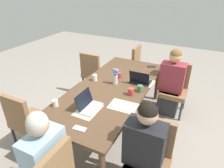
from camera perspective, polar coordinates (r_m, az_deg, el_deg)
name	(u,v)px	position (r m, az deg, el deg)	size (l,w,h in m)	color
ground_plane	(112,124)	(3.42, 0.00, -11.53)	(10.00, 10.00, 0.00)	gray
dining_table	(112,91)	(3.04, 0.00, -1.88)	(2.40, 1.03, 0.73)	brown
chair_near_left_near	(175,86)	(3.68, 17.65, -0.61)	(0.44, 0.44, 0.90)	olive
person_near_left_near	(171,86)	(3.60, 16.57, -0.54)	(0.36, 0.40, 1.19)	#2D2D33
person_head_left_left_mid	(47,168)	(2.22, -18.07, -21.95)	(0.40, 0.36, 1.19)	#2D2D33
chair_near_left_far	(151,155)	(2.31, 11.03, -19.37)	(0.44, 0.44, 0.90)	olive
person_near_left_far	(143,156)	(2.25, 8.97, -19.77)	(0.36, 0.40, 1.19)	#2D2D33
chair_far_right_near	(93,71)	(4.10, -5.39, 3.73)	(0.44, 0.44, 0.90)	olive
chair_head_right_right_mid	(141,65)	(4.42, 8.27, 5.42)	(0.44, 0.44, 0.90)	olive
chair_far_right_far	(26,119)	(2.97, -23.51, -9.16)	(0.44, 0.44, 0.90)	olive
flower_vase	(116,75)	(3.04, 1.03, 2.47)	(0.08, 0.10, 0.26)	silver
placemat_near_left_near	(142,82)	(3.20, 8.66, 0.66)	(0.36, 0.26, 0.00)	beige
placemat_head_left_left_mid	(88,110)	(2.51, -6.91, -7.52)	(0.36, 0.26, 0.00)	beige
placemat_near_left_far	(123,106)	(2.58, 3.22, -6.35)	(0.36, 0.26, 0.00)	beige
laptop_head_left_left_mid	(88,105)	(2.53, -6.89, -6.07)	(0.32, 0.22, 0.21)	silver
laptop_near_left_near	(140,80)	(3.14, 8.10, 1.03)	(0.22, 0.32, 0.21)	black
coffee_mug_near_left	(95,78)	(3.19, -4.94, 1.84)	(0.07, 0.07, 0.10)	white
coffee_mug_near_right	(131,92)	(2.80, 5.51, -2.20)	(0.09, 0.09, 0.10)	#AD3D38
coffee_mug_centre_left	(140,89)	(2.90, 8.07, -1.31)	(0.09, 0.09, 0.10)	#47704C
coffee_mug_centre_right	(119,75)	(3.27, 2.03, 2.51)	(0.08, 0.08, 0.09)	#AD3D38
coffee_mug_far_left	(55,103)	(2.66, -16.00, -5.32)	(0.07, 0.07, 0.08)	white
phone_black	(151,67)	(3.78, 11.28, 4.93)	(0.15, 0.07, 0.01)	black
phone_silver	(80,128)	(2.25, -9.29, -12.51)	(0.15, 0.07, 0.01)	silver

